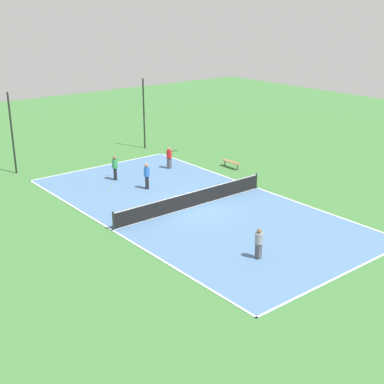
{
  "coord_description": "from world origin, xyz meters",
  "views": [
    {
      "loc": [
        -17.54,
        -21.75,
        10.84
      ],
      "look_at": [
        0.0,
        0.0,
        0.9
      ],
      "focal_mm": 50.0,
      "sensor_mm": 36.0,
      "label": 1
    }
  ],
  "objects_px": {
    "tennis_ball_midcourt": "(111,187)",
    "bench": "(231,162)",
    "tennis_ball_right_alley": "(149,220)",
    "fence_post_back_right": "(144,114)",
    "player_near_blue": "(147,174)",
    "player_far_green": "(115,166)",
    "tennis_net": "(192,199)",
    "tennis_ball_far_baseline": "(109,190)",
    "fence_post_back_left": "(12,133)",
    "player_baseline_gray": "(259,242)",
    "player_coach_red": "(169,156)"
  },
  "relations": [
    {
      "from": "tennis_ball_far_baseline",
      "to": "tennis_net",
      "type": "bearing_deg",
      "value": -67.2
    },
    {
      "from": "player_near_blue",
      "to": "tennis_ball_right_alley",
      "type": "distance_m",
      "value": 5.18
    },
    {
      "from": "tennis_net",
      "to": "tennis_ball_far_baseline",
      "type": "height_order",
      "value": "tennis_net"
    },
    {
      "from": "player_coach_red",
      "to": "tennis_ball_right_alley",
      "type": "xyz_separation_m",
      "value": [
        -6.43,
        -6.85,
        -0.83
      ]
    },
    {
      "from": "player_baseline_gray",
      "to": "player_coach_red",
      "type": "height_order",
      "value": "player_coach_red"
    },
    {
      "from": "tennis_ball_midcourt",
      "to": "tennis_ball_far_baseline",
      "type": "distance_m",
      "value": 0.55
    },
    {
      "from": "tennis_ball_midcourt",
      "to": "tennis_ball_far_baseline",
      "type": "relative_size",
      "value": 1.0
    },
    {
      "from": "tennis_net",
      "to": "tennis_ball_right_alley",
      "type": "bearing_deg",
      "value": -177.34
    },
    {
      "from": "tennis_ball_far_baseline",
      "to": "player_near_blue",
      "type": "bearing_deg",
      "value": -30.4
    },
    {
      "from": "player_baseline_gray",
      "to": "tennis_ball_right_alley",
      "type": "height_order",
      "value": "player_baseline_gray"
    },
    {
      "from": "bench",
      "to": "player_baseline_gray",
      "type": "relative_size",
      "value": 1.1
    },
    {
      "from": "fence_post_back_left",
      "to": "player_coach_red",
      "type": "bearing_deg",
      "value": -33.31
    },
    {
      "from": "tennis_net",
      "to": "player_far_green",
      "type": "distance_m",
      "value": 6.94
    },
    {
      "from": "bench",
      "to": "fence_post_back_left",
      "type": "distance_m",
      "value": 14.77
    },
    {
      "from": "player_near_blue",
      "to": "fence_post_back_left",
      "type": "xyz_separation_m",
      "value": [
        -4.99,
        8.24,
        1.77
      ]
    },
    {
      "from": "player_far_green",
      "to": "tennis_ball_midcourt",
      "type": "relative_size",
      "value": 23.37
    },
    {
      "from": "tennis_net",
      "to": "tennis_ball_right_alley",
      "type": "distance_m",
      "value": 3.05
    },
    {
      "from": "player_near_blue",
      "to": "player_far_green",
      "type": "bearing_deg",
      "value": 39.44
    },
    {
      "from": "player_coach_red",
      "to": "tennis_ball_midcourt",
      "type": "distance_m",
      "value": 5.41
    },
    {
      "from": "tennis_ball_midcourt",
      "to": "bench",
      "type": "bearing_deg",
      "value": -9.91
    },
    {
      "from": "tennis_net",
      "to": "player_baseline_gray",
      "type": "xyz_separation_m",
      "value": [
        -1.7,
        -6.83,
        0.32
      ]
    },
    {
      "from": "tennis_net",
      "to": "tennis_ball_far_baseline",
      "type": "bearing_deg",
      "value": 112.8
    },
    {
      "from": "player_far_green",
      "to": "tennis_ball_far_baseline",
      "type": "distance_m",
      "value": 2.3
    },
    {
      "from": "bench",
      "to": "fence_post_back_left",
      "type": "height_order",
      "value": "fence_post_back_left"
    },
    {
      "from": "tennis_net",
      "to": "tennis_ball_midcourt",
      "type": "relative_size",
      "value": 150.72
    },
    {
      "from": "tennis_ball_far_baseline",
      "to": "tennis_ball_midcourt",
      "type": "bearing_deg",
      "value": 44.57
    },
    {
      "from": "player_baseline_gray",
      "to": "fence_post_back_left",
      "type": "bearing_deg",
      "value": -169.14
    },
    {
      "from": "tennis_net",
      "to": "tennis_ball_midcourt",
      "type": "bearing_deg",
      "value": 107.93
    },
    {
      "from": "tennis_net",
      "to": "tennis_ball_midcourt",
      "type": "distance_m",
      "value": 6.01
    },
    {
      "from": "player_near_blue",
      "to": "tennis_ball_far_baseline",
      "type": "relative_size",
      "value": 23.84
    },
    {
      "from": "tennis_net",
      "to": "fence_post_back_left",
      "type": "xyz_separation_m",
      "value": [
        -5.21,
        12.37,
        2.21
      ]
    },
    {
      "from": "player_coach_red",
      "to": "tennis_ball_right_alley",
      "type": "relative_size",
      "value": 22.28
    },
    {
      "from": "tennis_net",
      "to": "bench",
      "type": "height_order",
      "value": "tennis_net"
    },
    {
      "from": "player_near_blue",
      "to": "fence_post_back_left",
      "type": "relative_size",
      "value": 0.3
    },
    {
      "from": "tennis_ball_midcourt",
      "to": "fence_post_back_left",
      "type": "distance_m",
      "value": 7.93
    },
    {
      "from": "player_coach_red",
      "to": "tennis_ball_midcourt",
      "type": "bearing_deg",
      "value": -175.22
    },
    {
      "from": "player_baseline_gray",
      "to": "player_far_green",
      "type": "xyz_separation_m",
      "value": [
        0.9,
        13.71,
        0.1
      ]
    },
    {
      "from": "tennis_ball_midcourt",
      "to": "player_coach_red",
      "type": "bearing_deg",
      "value": 10.88
    },
    {
      "from": "tennis_net",
      "to": "player_far_green",
      "type": "relative_size",
      "value": 6.45
    },
    {
      "from": "tennis_net",
      "to": "bench",
      "type": "xyz_separation_m",
      "value": [
        6.86,
        4.18,
        -0.12
      ]
    },
    {
      "from": "player_far_green",
      "to": "player_coach_red",
      "type": "xyz_separation_m",
      "value": [
        4.21,
        -0.17,
        -0.05
      ]
    },
    {
      "from": "tennis_ball_far_baseline",
      "to": "fence_post_back_left",
      "type": "relative_size",
      "value": 0.01
    },
    {
      "from": "bench",
      "to": "tennis_ball_right_alley",
      "type": "relative_size",
      "value": 23.21
    },
    {
      "from": "tennis_ball_right_alley",
      "to": "fence_post_back_right",
      "type": "bearing_deg",
      "value": 56.68
    },
    {
      "from": "fence_post_back_left",
      "to": "tennis_ball_far_baseline",
      "type": "bearing_deg",
      "value": -67.15
    },
    {
      "from": "player_baseline_gray",
      "to": "tennis_ball_midcourt",
      "type": "relative_size",
      "value": 21.16
    },
    {
      "from": "player_baseline_gray",
      "to": "player_near_blue",
      "type": "bearing_deg",
      "value": 172.78
    },
    {
      "from": "tennis_ball_far_baseline",
      "to": "fence_post_back_left",
      "type": "height_order",
      "value": "fence_post_back_left"
    },
    {
      "from": "tennis_net",
      "to": "player_near_blue",
      "type": "relative_size",
      "value": 6.32
    },
    {
      "from": "tennis_ball_midcourt",
      "to": "fence_post_back_right",
      "type": "xyz_separation_m",
      "value": [
        7.05,
        6.67,
        2.66
      ]
    }
  ]
}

